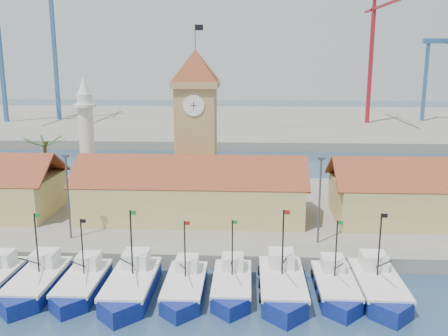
{
  "coord_description": "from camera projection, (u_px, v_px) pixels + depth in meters",
  "views": [
    {
      "loc": [
        6.73,
        -37.13,
        20.39
      ],
      "look_at": [
        3.97,
        18.0,
        7.96
      ],
      "focal_mm": 40.0,
      "sensor_mm": 36.0,
      "label": 1
    }
  ],
  "objects": [
    {
      "name": "ground",
      "position": [
        165.0,
        310.0,
        40.98
      ],
      "size": [
        400.0,
        400.0,
        0.0
      ],
      "primitive_type": "plane",
      "color": "#1C2D4C",
      "rests_on": "ground"
    },
    {
      "name": "quay",
      "position": [
        196.0,
        212.0,
        64.2
      ],
      "size": [
        140.0,
        32.0,
        1.5
      ],
      "primitive_type": "cube",
      "color": "gray",
      "rests_on": "ground"
    },
    {
      "name": "terminal",
      "position": [
        226.0,
        123.0,
        147.94
      ],
      "size": [
        240.0,
        80.0,
        2.0
      ],
      "primitive_type": "cube",
      "color": "gray",
      "rests_on": "ground"
    },
    {
      "name": "boat_1",
      "position": [
        36.0,
        285.0,
        43.77
      ],
      "size": [
        3.59,
        9.84,
        7.45
      ],
      "color": "navy",
      "rests_on": "ground"
    },
    {
      "name": "boat_2",
      "position": [
        81.0,
        286.0,
        43.69
      ],
      "size": [
        3.35,
        9.19,
        6.95
      ],
      "color": "navy",
      "rests_on": "ground"
    },
    {
      "name": "boat_3",
      "position": [
        131.0,
        288.0,
        43.1
      ],
      "size": [
        3.83,
        10.49,
        7.93
      ],
      "color": "navy",
      "rests_on": "ground"
    },
    {
      "name": "boat_4",
      "position": [
        184.0,
        289.0,
        43.09
      ],
      "size": [
        3.36,
        9.21,
        6.97
      ],
      "color": "navy",
      "rests_on": "ground"
    },
    {
      "name": "boat_5",
      "position": [
        232.0,
        287.0,
        43.47
      ],
      "size": [
        3.34,
        9.15,
        6.93
      ],
      "color": "navy",
      "rests_on": "ground"
    },
    {
      "name": "boat_6",
      "position": [
        282.0,
        288.0,
        43.08
      ],
      "size": [
        3.85,
        10.55,
        7.98
      ],
      "color": "navy",
      "rests_on": "ground"
    },
    {
      "name": "boat_7",
      "position": [
        336.0,
        288.0,
        43.15
      ],
      "size": [
        3.37,
        9.24,
        6.99
      ],
      "color": "navy",
      "rests_on": "ground"
    },
    {
      "name": "boat_8",
      "position": [
        379.0,
        289.0,
        42.95
      ],
      "size": [
        3.72,
        10.2,
        7.72
      ],
      "color": "navy",
      "rests_on": "ground"
    },
    {
      "name": "hall_center",
      "position": [
        192.0,
        196.0,
        59.59
      ],
      "size": [
        27.04,
        10.13,
        7.61
      ],
      "color": "tan",
      "rests_on": "quay"
    },
    {
      "name": "clock_tower",
      "position": [
        196.0,
        123.0,
        63.68
      ],
      "size": [
        5.8,
        5.8,
        22.7
      ],
      "color": "tan",
      "rests_on": "quay"
    },
    {
      "name": "minaret",
      "position": [
        87.0,
        137.0,
        66.86
      ],
      "size": [
        3.0,
        3.0,
        16.3
      ],
      "color": "silver",
      "rests_on": "quay"
    },
    {
      "name": "palm_tree",
      "position": [
        46.0,
        165.0,
        65.92
      ],
      "size": [
        5.6,
        5.03,
        8.39
      ],
      "color": "brown",
      "rests_on": "quay"
    },
    {
      "name": "lamp_posts",
      "position": [
        187.0,
        195.0,
        51.23
      ],
      "size": [
        80.7,
        0.25,
        9.03
      ],
      "color": "#3F3F44",
      "rests_on": "quay"
    },
    {
      "name": "crane_blue_near",
      "position": [
        51.0,
        34.0,
        141.45
      ],
      "size": [
        1.0,
        33.01,
        44.03
      ],
      "color": "#2F5990",
      "rests_on": "terminal"
    },
    {
      "name": "crane_red_right",
      "position": [
        373.0,
        44.0,
        134.57
      ],
      "size": [
        1.0,
        33.53,
        38.75
      ],
      "color": "maroon",
      "rests_on": "terminal"
    }
  ]
}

